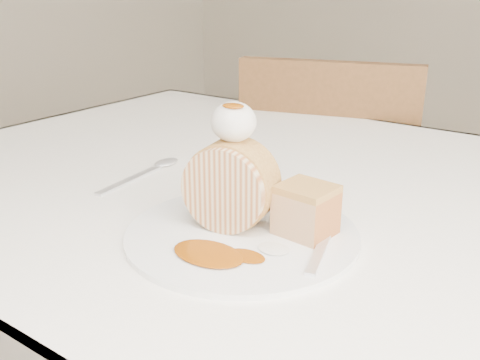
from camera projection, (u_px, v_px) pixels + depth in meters
The scene contains 10 objects.
table at pixel (318, 248), 0.79m from camera, with size 1.40×0.90×0.75m.
chair_far at pixel (329, 201), 1.39m from camera, with size 0.51×0.51×0.87m.
plate at pixel (242, 234), 0.62m from camera, with size 0.27×0.27×0.01m, color white.
roulade_slice at pixel (230, 185), 0.62m from camera, with size 0.10×0.10×0.06m, color #C9B48C.
cake_chunk at pixel (306, 213), 0.61m from camera, with size 0.06×0.06×0.05m, color tan.
whipped_cream at pixel (234, 122), 0.61m from camera, with size 0.05×0.05×0.05m, color silver.
caramel_drizzle at pixel (233, 101), 0.59m from camera, with size 0.03×0.02×0.01m, color #833B05.
caramel_pool at pixel (208, 253), 0.57m from camera, with size 0.08×0.06×0.00m, color #833B05, non-canonical shape.
fork at pixel (321, 249), 0.58m from camera, with size 0.02×0.16×0.00m, color silver.
spoon at pixel (130, 180), 0.80m from camera, with size 0.03×0.17×0.00m, color silver.
Camera 1 is at (0.32, -0.44, 1.03)m, focal length 40.00 mm.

